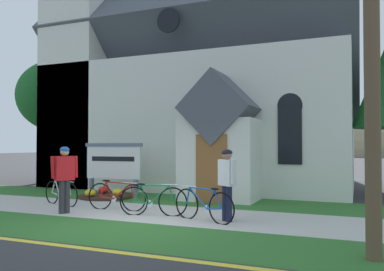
% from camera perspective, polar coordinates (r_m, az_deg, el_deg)
% --- Properties ---
extents(ground, '(140.00, 140.00, 0.00)m').
position_cam_1_polar(ground, '(12.69, 0.84, -9.39)').
color(ground, '#333335').
extents(sidewalk_slab, '(32.00, 2.61, 0.01)m').
position_cam_1_polar(sidewalk_slab, '(11.32, -11.98, -10.31)').
color(sidewalk_slab, '#B7B5AD').
rests_on(sidewalk_slab, ground).
extents(grass_verge, '(32.00, 2.15, 0.01)m').
position_cam_1_polar(grass_verge, '(9.48, -20.33, -12.00)').
color(grass_verge, '#2D6628').
rests_on(grass_verge, ground).
extents(church_lawn, '(24.00, 2.51, 0.01)m').
position_cam_1_polar(church_lawn, '(13.49, -5.74, -8.89)').
color(church_lawn, '#2D6628').
rests_on(church_lawn, ground).
extents(church_building, '(12.90, 10.13, 14.03)m').
position_cam_1_polar(church_building, '(18.44, 0.74, 7.94)').
color(church_building, silver).
rests_on(church_building, ground).
extents(church_sign, '(2.18, 0.27, 1.84)m').
position_cam_1_polar(church_sign, '(14.07, -11.18, -3.75)').
color(church_sign, slate).
rests_on(church_sign, ground).
extents(flower_bed, '(1.81, 1.81, 0.34)m').
position_cam_1_polar(flower_bed, '(13.78, -12.26, -8.36)').
color(flower_bed, '#382319').
rests_on(flower_bed, ground).
extents(bicycle_yellow, '(1.62, 0.55, 0.81)m').
position_cam_1_polar(bicycle_yellow, '(12.48, -18.24, -7.77)').
color(bicycle_yellow, black).
rests_on(bicycle_yellow, ground).
extents(bicycle_red, '(1.70, 0.44, 0.83)m').
position_cam_1_polar(bicycle_red, '(10.12, -5.62, -9.22)').
color(bicycle_red, black).
rests_on(bicycle_red, ground).
extents(bicycle_blue, '(1.70, 0.67, 0.82)m').
position_cam_1_polar(bicycle_blue, '(9.35, 1.68, -9.89)').
color(bicycle_blue, black).
rests_on(bicycle_blue, ground).
extents(bicycle_silver, '(1.77, 0.13, 0.84)m').
position_cam_1_polar(bicycle_silver, '(11.12, -10.77, -8.51)').
color(bicycle_silver, black).
rests_on(bicycle_silver, ground).
extents(cyclist_in_blue_jersey, '(0.44, 0.60, 1.73)m').
position_cam_1_polar(cyclist_in_blue_jersey, '(10.84, -17.77, -5.26)').
color(cyclist_in_blue_jersey, '#2D2D33').
rests_on(cyclist_in_blue_jersey, ground).
extents(cyclist_in_orange_jersey, '(0.49, 0.51, 1.67)m').
position_cam_1_polar(cyclist_in_orange_jersey, '(9.29, 5.03, -6.25)').
color(cyclist_in_orange_jersey, '#191E38').
rests_on(cyclist_in_orange_jersey, ground).
extents(yard_deciduous_tree, '(4.08, 4.08, 6.05)m').
position_cam_1_polar(yard_deciduous_tree, '(21.28, -18.51, 5.32)').
color(yard_deciduous_tree, '#3D2D1E').
rests_on(yard_deciduous_tree, ground).
extents(distant_hill, '(88.83, 54.63, 18.86)m').
position_cam_1_polar(distant_hill, '(90.49, 21.96, -2.44)').
color(distant_hill, '#847A5B').
rests_on(distant_hill, ground).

